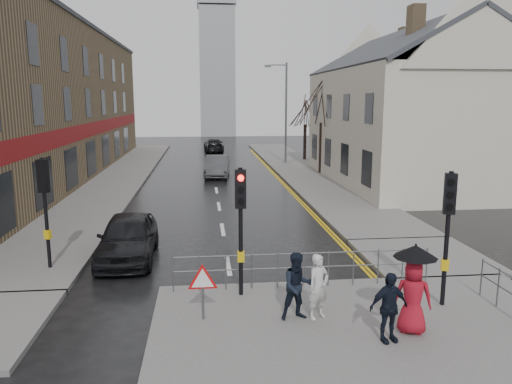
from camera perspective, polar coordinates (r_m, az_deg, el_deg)
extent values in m
plane|color=black|center=(13.38, -2.52, -12.52)|extent=(120.00, 120.00, 0.00)
cube|color=#605E5B|center=(10.86, 15.64, -18.30)|extent=(10.00, 9.00, 0.14)
cube|color=#605E5B|center=(36.13, -15.20, 1.94)|extent=(4.00, 44.00, 0.14)
cube|color=#605E5B|center=(38.33, 4.86, 2.75)|extent=(4.00, 40.00, 0.14)
cube|color=#605E5B|center=(17.68, 18.51, -7.02)|extent=(4.00, 4.20, 0.14)
cube|color=olive|center=(36.10, -24.60, 9.22)|extent=(8.00, 42.00, 10.00)
cube|color=beige|center=(32.90, 16.83, 7.06)|extent=(9.00, 16.00, 7.00)
cube|color=olive|center=(28.86, 17.78, 17.94)|extent=(0.70, 0.90, 1.80)
cube|color=olive|center=(37.22, 16.62, 16.22)|extent=(0.70, 0.90, 1.80)
cube|color=#94979C|center=(74.42, -4.47, 13.40)|extent=(5.00, 5.00, 18.00)
cylinder|color=black|center=(12.98, -1.76, -4.64)|extent=(0.11, 0.11, 3.40)
cube|color=black|center=(12.73, -1.79, 0.36)|extent=(0.28, 0.22, 1.00)
cylinder|color=#FF0C07|center=(12.54, -1.75, 1.60)|extent=(0.16, 0.04, 0.16)
cylinder|color=black|center=(12.59, -1.74, 0.25)|extent=(0.16, 0.04, 0.16)
cylinder|color=black|center=(12.64, -1.73, -1.09)|extent=(0.16, 0.04, 0.16)
cube|color=gold|center=(13.16, -1.74, -7.37)|extent=(0.18, 0.14, 0.28)
cylinder|color=black|center=(13.20, 20.96, -5.09)|extent=(0.11, 0.11, 3.40)
cube|color=black|center=(12.95, 21.29, -0.18)|extent=(0.34, 0.30, 1.00)
cylinder|color=black|center=(12.76, 21.46, 1.03)|extent=(0.16, 0.09, 0.16)
cylinder|color=black|center=(12.81, 21.37, -0.29)|extent=(0.16, 0.09, 0.16)
cylinder|color=black|center=(12.87, 21.28, -1.61)|extent=(0.16, 0.09, 0.16)
cube|color=gold|center=(13.38, 20.77, -7.78)|extent=(0.22, 0.19, 0.28)
cylinder|color=black|center=(16.37, -22.88, -2.28)|extent=(0.11, 0.11, 3.40)
cube|color=black|center=(16.17, -23.17, 1.70)|extent=(0.34, 0.30, 1.00)
cylinder|color=black|center=(16.25, -22.95, 2.82)|extent=(0.16, 0.09, 0.16)
cylinder|color=black|center=(16.29, -22.88, 1.77)|extent=(0.16, 0.09, 0.16)
cylinder|color=black|center=(16.33, -22.80, 0.73)|extent=(0.16, 0.09, 0.16)
cube|color=gold|center=(16.52, -22.72, -4.48)|extent=(0.22, 0.19, 0.28)
cylinder|color=#595B5E|center=(13.71, -9.48, -9.20)|extent=(0.04, 0.04, 1.00)
cylinder|color=#595B5E|center=(15.04, 18.92, -7.85)|extent=(0.04, 0.04, 1.00)
cylinder|color=#595B5E|center=(13.80, 5.45, -7.00)|extent=(7.10, 0.04, 0.04)
cylinder|color=#595B5E|center=(13.93, 5.42, -8.56)|extent=(7.10, 0.04, 0.04)
cylinder|color=#595B5E|center=(14.57, 24.37, -8.82)|extent=(0.04, 0.04, 1.00)
cylinder|color=#595B5E|center=(12.03, -6.07, -12.37)|extent=(0.06, 0.06, 0.85)
cylinder|color=red|center=(11.84, -6.12, -10.03)|extent=(0.80, 0.03, 0.80)
cylinder|color=white|center=(11.82, -6.12, -10.06)|extent=(0.60, 0.03, 0.60)
cylinder|color=#595B5E|center=(40.86, 3.45, 8.97)|extent=(0.16, 0.16, 8.00)
cylinder|color=#595B5E|center=(40.83, 2.51, 14.32)|extent=(1.40, 0.10, 0.10)
cube|color=#595B5E|center=(40.71, 1.36, 14.19)|extent=(0.50, 0.25, 0.18)
cylinder|color=black|center=(35.42, 7.42, 5.02)|extent=(0.26, 0.26, 3.50)
cylinder|color=black|center=(43.33, 5.60, 5.72)|extent=(0.26, 0.26, 3.00)
imported|color=beige|center=(11.98, 7.16, -10.67)|extent=(0.68, 0.60, 1.56)
imported|color=black|center=(11.88, 4.80, -10.68)|extent=(0.86, 0.71, 1.61)
imported|color=#A61323|center=(11.69, 17.49, -11.34)|extent=(0.96, 0.80, 1.67)
cylinder|color=black|center=(11.66, 17.52, -10.88)|extent=(0.02, 0.02, 1.87)
cone|color=black|center=(11.36, 17.78, -6.47)|extent=(0.96, 0.96, 0.28)
imported|color=black|center=(11.19, 14.92, -12.61)|extent=(0.95, 0.54, 1.53)
imported|color=black|center=(17.09, -14.44, -5.02)|extent=(1.82, 4.43, 1.51)
imported|color=#3D3E41|center=(34.35, -4.45, 2.95)|extent=(1.93, 4.51, 1.45)
imported|color=black|center=(50.83, -4.86, 5.33)|extent=(2.05, 4.64, 1.32)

